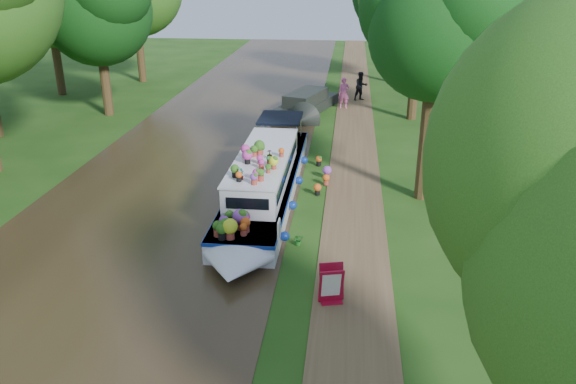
{
  "coord_description": "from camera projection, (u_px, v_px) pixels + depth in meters",
  "views": [
    {
      "loc": [
        0.86,
        -17.66,
        8.54
      ],
      "look_at": [
        -1.08,
        -0.15,
        1.3
      ],
      "focal_mm": 35.0,
      "sensor_mm": 36.0,
      "label": 1
    }
  ],
  "objects": [
    {
      "name": "second_boat",
      "position": [
        306.0,
        104.0,
        33.98
      ],
      "size": [
        3.8,
        7.26,
        1.32
      ],
      "rotation": [
        0.0,
        0.0,
        -0.33
      ],
      "color": "black",
      "rests_on": "canal_water"
    },
    {
      "name": "plant_boat",
      "position": [
        264.0,
        180.0,
        21.32
      ],
      "size": [
        2.29,
        13.52,
        2.29
      ],
      "color": "silver",
      "rests_on": "canal_water"
    },
    {
      "name": "towpath",
      "position": [
        354.0,
        227.0,
        19.44
      ],
      "size": [
        2.2,
        100.0,
        0.03
      ],
      "primitive_type": "cube",
      "color": "brown",
      "rests_on": "ground"
    },
    {
      "name": "tree_far_c",
      "position": [
        96.0,
        1.0,
        31.41
      ],
      "size": [
        7.13,
        6.82,
        9.59
      ],
      "color": "#342511",
      "rests_on": "ground"
    },
    {
      "name": "verge_plant",
      "position": [
        298.0,
        240.0,
        18.19
      ],
      "size": [
        0.41,
        0.38,
        0.38
      ],
      "primitive_type": "imported",
      "rotation": [
        0.0,
        0.0,
        0.31
      ],
      "color": "#217022",
      "rests_on": "ground"
    },
    {
      "name": "canal_water",
      "position": [
        153.0,
        218.0,
        20.18
      ],
      "size": [
        10.0,
        100.0,
        0.02
      ],
      "primitive_type": "cube",
      "color": "#2E2314",
      "rests_on": "ground"
    },
    {
      "name": "tree_near_overhang",
      "position": [
        437.0,
        22.0,
        19.49
      ],
      "size": [
        5.52,
        5.28,
        8.99
      ],
      "color": "#342511",
      "rests_on": "ground"
    },
    {
      "name": "pedestrian_dark",
      "position": [
        361.0,
        86.0,
        36.86
      ],
      "size": [
        1.13,
        1.04,
        1.87
      ],
      "primitive_type": "imported",
      "rotation": [
        0.0,
        0.0,
        0.47
      ],
      "color": "black",
      "rests_on": "towpath"
    },
    {
      "name": "sandwich_board",
      "position": [
        331.0,
        286.0,
        15.02
      ],
      "size": [
        0.7,
        0.66,
        1.05
      ],
      "rotation": [
        0.0,
        0.0,
        0.24
      ],
      "color": "#A10B26",
      "rests_on": "towpath"
    },
    {
      "name": "tree_near_mid",
      "position": [
        420.0,
        3.0,
        30.52
      ],
      "size": [
        6.9,
        6.6,
        9.4
      ],
      "color": "#342511",
      "rests_on": "ground"
    },
    {
      "name": "ground",
      "position": [
        319.0,
        226.0,
        19.57
      ],
      "size": [
        100.0,
        100.0,
        0.0
      ],
      "primitive_type": "plane",
      "color": "#1B3F0F",
      "rests_on": "ground"
    },
    {
      "name": "pedestrian_pink",
      "position": [
        344.0,
        93.0,
        34.89
      ],
      "size": [
        0.7,
        0.47,
        1.9
      ],
      "primitive_type": "imported",
      "rotation": [
        0.0,
        0.0,
        0.02
      ],
      "color": "#D95995",
      "rests_on": "towpath"
    }
  ]
}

